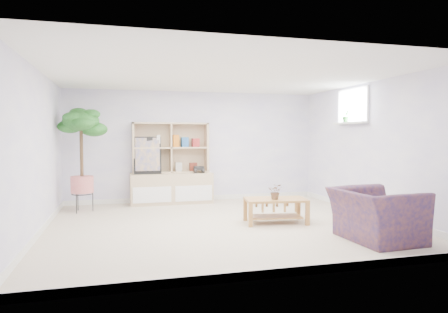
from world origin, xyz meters
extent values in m
cube|color=beige|center=(0.00, 0.00, 0.00)|extent=(5.50, 5.00, 0.01)
cube|color=white|center=(0.00, 0.00, 2.40)|extent=(5.50, 5.00, 0.01)
cube|color=silver|center=(0.00, 2.50, 1.20)|extent=(5.50, 0.01, 2.40)
cube|color=silver|center=(0.00, -2.50, 1.20)|extent=(5.50, 0.01, 2.40)
cube|color=silver|center=(-2.75, 0.00, 1.20)|extent=(0.01, 5.00, 2.40)
cube|color=silver|center=(2.75, 0.00, 1.20)|extent=(0.01, 5.00, 2.40)
cube|color=white|center=(2.67, 0.60, 1.68)|extent=(0.14, 1.00, 0.04)
imported|color=#196D21|center=(0.83, -0.19, 0.53)|extent=(0.30, 0.28, 0.25)
imported|color=#191A53|center=(1.77, -1.50, 0.40)|extent=(1.00, 1.14, 0.81)
imported|color=#154818|center=(2.67, 0.76, 1.82)|extent=(0.15, 0.13, 0.24)
camera|label=1|loc=(-1.62, -6.19, 1.44)|focal=32.00mm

